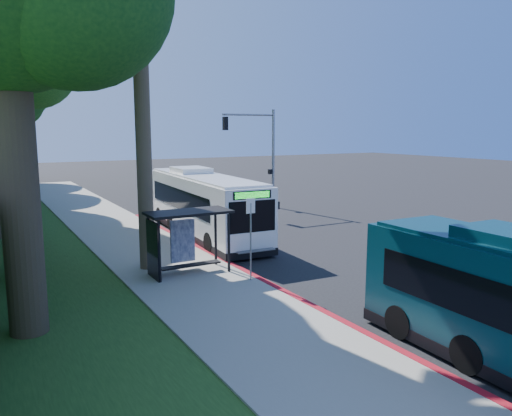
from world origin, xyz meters
TOP-DOWN VIEW (x-y plane):
  - ground at (0.00, 0.00)m, footprint 140.00×140.00m
  - sidewalk at (-7.30, 0.00)m, footprint 4.50×70.00m
  - red_curb at (-5.00, -4.00)m, footprint 0.25×30.00m
  - grass_verge at (-13.00, 5.00)m, footprint 8.00×70.00m
  - bus_shelter at (-7.26, -2.86)m, footprint 3.20×1.51m
  - stop_sign_pole at (-5.40, -5.00)m, footprint 0.35×0.06m
  - traffic_signal_pole at (3.78, 10.00)m, footprint 4.10×0.30m
  - tree_2 at (-11.89, 15.98)m, footprint 8.82×8.40m
  - tree_5 at (-10.41, 39.99)m, footprint 7.35×7.00m
  - white_bus at (-3.49, 3.65)m, footprint 3.18×11.92m
  - pickup at (0.43, 8.53)m, footprint 2.88×5.26m

SIDE VIEW (x-z plane):
  - ground at x=0.00m, z-range 0.00..0.00m
  - grass_verge at x=-13.00m, z-range 0.00..0.06m
  - sidewalk at x=-7.30m, z-range 0.00..0.12m
  - red_curb at x=-5.00m, z-range 0.00..0.13m
  - pickup at x=0.43m, z-range 0.00..1.40m
  - white_bus at x=-3.49m, z-range -0.04..3.47m
  - bus_shelter at x=-7.26m, z-range 0.53..3.08m
  - stop_sign_pole at x=-5.40m, z-range 0.50..3.67m
  - traffic_signal_pole at x=3.78m, z-range 0.92..7.92m
  - tree_5 at x=-10.41m, z-range 2.53..15.39m
  - tree_2 at x=-11.89m, z-range 2.92..18.04m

